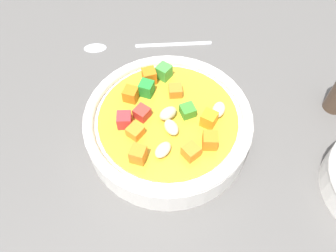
{
  "coord_description": "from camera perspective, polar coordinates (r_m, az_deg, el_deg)",
  "views": [
    {
      "loc": [
        -4.84,
        -23.16,
        36.92
      ],
      "look_at": [
        0.0,
        0.0,
        2.29
      ],
      "focal_mm": 35.5,
      "sensor_mm": 36.0,
      "label": 1
    }
  ],
  "objects": [
    {
      "name": "soup_bowl_main",
      "position": [
        0.42,
        -0.01,
        0.28
      ],
      "size": [
        20.73,
        20.73,
        6.18
      ],
      "color": "white",
      "rests_on": "ground_plane"
    },
    {
      "name": "ground_plane",
      "position": [
        0.45,
        -0.0,
        -2.38
      ],
      "size": [
        140.0,
        140.0,
        2.0
      ],
      "primitive_type": "cube",
      "color": "#565451"
    },
    {
      "name": "spoon",
      "position": [
        0.55,
        -5.95,
        13.69
      ],
      "size": [
        20.54,
        4.26,
        0.73
      ],
      "rotation": [
        0.0,
        0.0,
        3.0
      ],
      "color": "silver",
      "rests_on": "ground_plane"
    }
  ]
}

